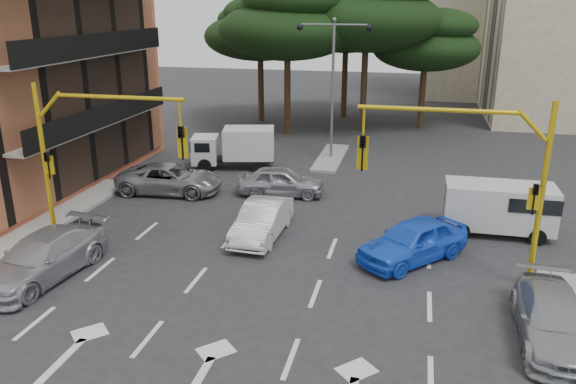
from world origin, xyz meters
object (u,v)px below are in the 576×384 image
Objects in this scene: car_white_hatch at (262,220)px; car_silver_cross_a at (170,179)px; signal_mast_right at (483,167)px; signal_mast_left at (86,144)px; box_truck_a at (234,148)px; car_silver_wagon at (42,257)px; car_blue_compact at (413,241)px; car_silver_cross_b at (281,181)px; car_silver_parked at (553,320)px; street_lamp_center at (333,64)px; van_white at (498,209)px.

car_white_hatch is 7.12m from car_silver_cross_a.
signal_mast_right and signal_mast_left have the same top height.
signal_mast_left is 11.48m from box_truck_a.
car_silver_wagon is 14.06m from box_truck_a.
signal_mast_left reaches higher than car_silver_wagon.
car_blue_compact reaches higher than car_white_hatch.
car_silver_cross_b is 0.91× the size of car_silver_parked.
signal_mast_left is at bearing 173.34° from car_silver_cross_a.
street_lamp_center is at bearing 64.09° from signal_mast_left.
signal_mast_left is 1.20× the size of car_silver_wagon.
signal_mast_left is 1.48× the size of car_silver_cross_b.
car_silver_cross_b is at bearing 51.79° from signal_mast_left.
signal_mast_right reaches higher than car_silver_parked.
van_white is at bearing -101.39° from car_silver_cross_a.
car_silver_wagon is at bearing 158.27° from box_truck_a.
signal_mast_left is 7.06m from car_white_hatch.
car_blue_compact is 0.87× the size of car_silver_wagon.
car_silver_cross_b is (-6.19, 5.82, -0.05)m from car_blue_compact.
car_silver_cross_a reaches higher than car_silver_parked.
van_white is (9.39, -2.58, 0.34)m from car_silver_cross_b.
van_white reaches higher than car_silver_parked.
van_white is at bearing 96.02° from car_silver_parked.
signal_mast_right is 16.29m from box_truck_a.
box_truck_a is (-13.01, 6.55, 0.09)m from van_white.
car_silver_wagon is 11.45m from car_silver_cross_b.
car_silver_parked is (15.46, -3.12, -3.24)m from signal_mast_left.
car_silver_wagon is at bearing -93.44° from signal_mast_left.
car_blue_compact is at bearing -140.47° from car_silver_cross_b.
box_truck_a is at bearing 135.67° from car_silver_parked.
signal_mast_left reaches higher than car_white_hatch.
car_silver_cross_b is (-8.09, 7.01, -3.19)m from signal_mast_right.
car_white_hatch is 0.93× the size of box_truck_a.
signal_mast_right is 1.43× the size of car_white_hatch.
car_white_hatch is at bearing 165.37° from signal_mast_right.
car_white_hatch is 1.03× the size of car_silver_cross_b.
street_lamp_center is 1.72× the size of box_truck_a.
signal_mast_left is 1.43× the size of car_white_hatch.
van_white is (15.08, 7.35, 0.30)m from car_silver_wagon.
street_lamp_center reaches higher than box_truck_a.
street_lamp_center is 19.78m from car_silver_parked.
car_silver_cross_b reaches higher than car_silver_cross_a.
signal_mast_right is at bearing 19.01° from car_silver_wagon.
signal_mast_left is at bearing 180.00° from signal_mast_right.
van_white reaches higher than car_blue_compact.
signal_mast_right is 1.34× the size of car_silver_parked.
street_lamp_center is at bearing 153.00° from car_blue_compact.
signal_mast_right is at bearing -146.39° from box_truck_a.
signal_mast_left is 9.48m from car_silver_cross_b.
car_blue_compact is 5.72m from car_silver_parked.
car_silver_cross_a is at bearing 91.50° from car_silver_cross_b.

